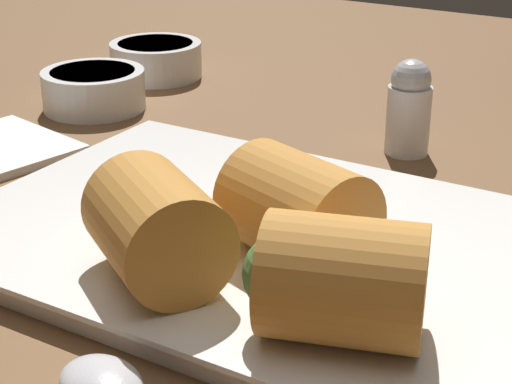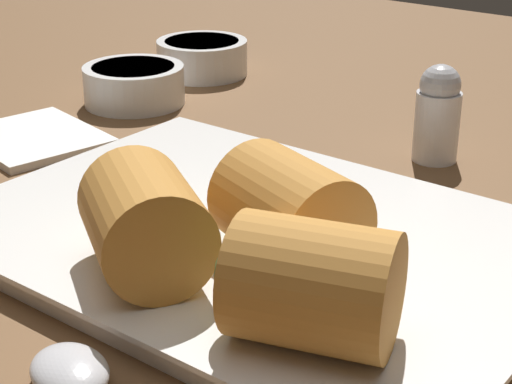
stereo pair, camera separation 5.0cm
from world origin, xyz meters
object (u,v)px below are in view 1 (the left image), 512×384
at_px(dipping_bowl_near, 94,88).
at_px(salt_shaker, 409,107).
at_px(serving_plate, 256,241).
at_px(dipping_bowl_far, 156,58).

height_order(dipping_bowl_near, salt_shaker, salt_shaker).
distance_m(serving_plate, dipping_bowl_near, 0.29).
bearing_deg(salt_shaker, dipping_bowl_far, 166.23).
xyz_separation_m(serving_plate, dipping_bowl_near, (-0.25, 0.15, 0.01)).
bearing_deg(dipping_bowl_far, dipping_bowl_near, -82.19).
xyz_separation_m(dipping_bowl_near, salt_shaker, (0.26, 0.04, 0.02)).
distance_m(dipping_bowl_near, salt_shaker, 0.27).
xyz_separation_m(serving_plate, dipping_bowl_far, (-0.26, 0.26, 0.01)).
relative_size(serving_plate, dipping_bowl_near, 3.87).
relative_size(serving_plate, salt_shaker, 4.75).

